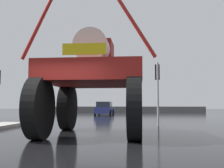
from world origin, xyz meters
TOP-DOWN VIEW (x-y plane):
  - ground_plane at (0.00, 18.00)m, footprint 120.00×120.00m
  - oversize_sprayer at (0.75, 3.70)m, footprint 4.41×5.76m
  - sedan_ahead at (-1.15, 25.07)m, footprint 2.02×4.17m
  - traffic_signal_near_right at (3.55, 8.53)m, footprint 0.24×0.54m
  - roadside_barrier at (0.00, 38.36)m, footprint 27.25×0.24m

SIDE VIEW (x-z plane):
  - ground_plane at x=0.00m, z-range 0.00..0.00m
  - roadside_barrier at x=0.00m, z-range 0.00..0.90m
  - sedan_ahead at x=-1.15m, z-range -0.05..1.47m
  - oversize_sprayer at x=0.75m, z-range -0.34..4.34m
  - traffic_signal_near_right at x=3.55m, z-range 0.79..4.26m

